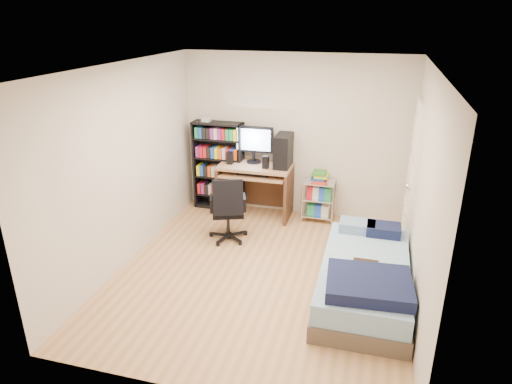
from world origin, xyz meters
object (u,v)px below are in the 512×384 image
(computer_desk, at_px, (263,169))
(bed, at_px, (365,278))
(office_chair, at_px, (228,220))
(media_shelf, at_px, (219,165))

(computer_desk, xyz_separation_m, bed, (1.68, -1.93, -0.51))
(office_chair, relative_size, bed, 0.49)
(computer_desk, distance_m, office_chair, 1.12)
(media_shelf, relative_size, office_chair, 1.56)
(computer_desk, height_order, bed, computer_desk)
(computer_desk, relative_size, bed, 0.72)
(bed, bearing_deg, computer_desk, 131.04)
(media_shelf, distance_m, computer_desk, 0.77)
(computer_desk, distance_m, bed, 2.61)
(media_shelf, xyz_separation_m, bed, (2.44, -2.02, -0.49))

